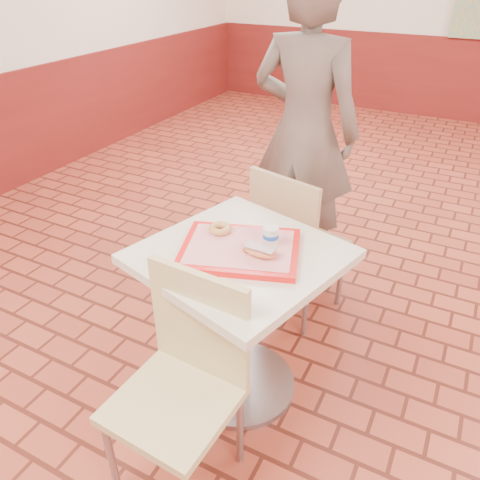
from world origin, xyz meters
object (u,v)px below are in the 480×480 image
at_px(customer, 305,131).
at_px(long_john_donut, 259,251).
at_px(main_table, 240,301).
at_px(chair_main_back, 293,239).
at_px(chair_main_front, 184,376).
at_px(ring_donut, 220,229).
at_px(paper_cup, 271,236).
at_px(serving_tray, 240,249).

relative_size(customer, long_john_donut, 12.78).
distance_m(main_table, chair_main_back, 0.65).
xyz_separation_m(main_table, long_john_donut, (0.10, -0.03, 0.31)).
relative_size(chair_main_front, ring_donut, 9.28).
bearing_deg(paper_cup, serving_tray, -147.87).
distance_m(serving_tray, paper_cup, 0.14).
height_order(chair_main_front, serving_tray, chair_main_front).
distance_m(main_table, ring_donut, 0.34).
bearing_deg(serving_tray, main_table, 0.00).
height_order(customer, long_john_donut, customer).
height_order(serving_tray, paper_cup, paper_cup).
distance_m(chair_main_back, paper_cup, 0.69).
relative_size(chair_main_front, long_john_donut, 6.27).
distance_m(chair_main_front, paper_cup, 0.65).
bearing_deg(long_john_donut, chair_main_front, -102.99).
distance_m(ring_donut, paper_cup, 0.24).
bearing_deg(customer, long_john_donut, 103.51).
bearing_deg(main_table, customer, 98.45).
xyz_separation_m(customer, paper_cup, (0.29, -1.15, -0.06)).
bearing_deg(main_table, chair_main_front, -89.74).
bearing_deg(serving_tray, long_john_donut, -15.07).
bearing_deg(paper_cup, chair_main_front, -101.30).
height_order(chair_main_back, customer, customer).
distance_m(chair_main_front, customer, 1.74).
distance_m(chair_main_front, serving_tray, 0.55).
bearing_deg(customer, ring_donut, 93.10).
bearing_deg(ring_donut, serving_tray, -26.45).
relative_size(long_john_donut, paper_cup, 1.75).
bearing_deg(paper_cup, ring_donut, -179.67).
height_order(long_john_donut, paper_cup, paper_cup).
bearing_deg(chair_main_back, main_table, 104.44).
bearing_deg(paper_cup, long_john_donut, -93.37).
distance_m(long_john_donut, paper_cup, 0.10).
distance_m(customer, long_john_donut, 1.28).
bearing_deg(chair_main_back, chair_main_front, 104.52).
bearing_deg(main_table, chair_main_back, 90.08).
xyz_separation_m(chair_main_back, customer, (-0.18, 0.57, 0.42)).
height_order(customer, paper_cup, customer).
xyz_separation_m(chair_main_front, chair_main_back, (-0.00, 1.11, 0.00)).
xyz_separation_m(serving_tray, paper_cup, (0.11, 0.07, 0.06)).
relative_size(serving_tray, long_john_donut, 3.30).
bearing_deg(ring_donut, paper_cup, 0.33).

